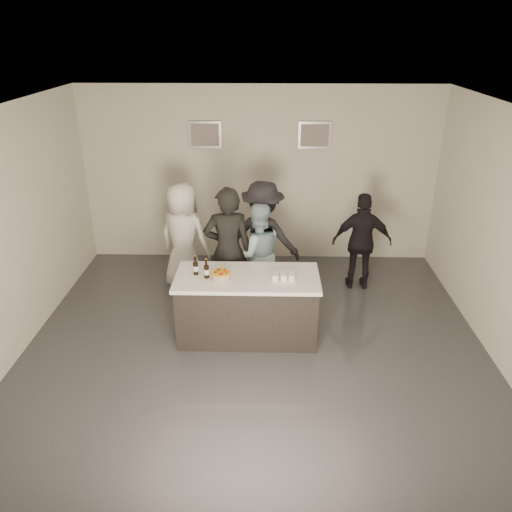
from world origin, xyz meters
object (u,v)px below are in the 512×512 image
cake (221,276)px  person_main_black (228,251)px  bar_counter (247,306)px  person_main_blue (257,254)px  person_guest_left (184,237)px  beer_bottle_a (196,265)px  beer_bottle_b (206,269)px  person_guest_right (362,242)px  person_guest_back (263,238)px

cake → person_main_black: size_ratio=0.13×
bar_counter → cake: cake is taller
person_main_blue → person_guest_left: bearing=-34.9°
beer_bottle_a → beer_bottle_b: size_ratio=1.00×
person_main_blue → person_guest_right: size_ratio=1.00×
beer_bottle_b → person_main_black: size_ratio=0.14×
person_guest_right → beer_bottle_a: bearing=32.9°
beer_bottle_b → person_guest_back: bearing=63.3°
cake → person_main_blue: 1.13m
beer_bottle_a → person_guest_left: 1.41m
cake → person_main_blue: size_ratio=0.16×
beer_bottle_a → person_main_blue: bearing=49.7°
bar_counter → person_main_black: bearing=112.8°
person_main_blue → person_main_black: bearing=15.4°
beer_bottle_a → person_guest_right: size_ratio=0.17×
person_guest_back → bar_counter: bearing=96.9°
bar_counter → person_guest_back: size_ratio=1.05×
beer_bottle_a → person_guest_right: (2.39, 1.41, -0.25)m
beer_bottle_b → person_guest_right: bearing=33.8°
person_guest_back → beer_bottle_a: bearing=71.5°
beer_bottle_b → person_guest_back: person_guest_back is taller
person_main_black → cake: bearing=81.2°
person_main_blue → person_guest_left: (-1.15, 0.43, 0.07)m
bar_counter → beer_bottle_b: size_ratio=7.15×
person_guest_left → cake: bearing=139.6°
person_guest_left → beer_bottle_b: bearing=133.6°
bar_counter → person_main_black: (-0.30, 0.72, 0.49)m
person_guest_right → person_main_black: bearing=22.2°
beer_bottle_b → person_guest_right: person_guest_right is taller
person_main_blue → person_guest_back: (0.07, 0.38, 0.10)m
beer_bottle_a → person_guest_back: bearing=56.7°
beer_bottle_a → person_guest_left: (-0.37, 1.34, -0.18)m
bar_counter → beer_bottle_b: beer_bottle_b is taller
bar_counter → person_main_black: size_ratio=0.99×
person_main_blue → cake: bearing=52.3°
beer_bottle_b → person_guest_left: person_guest_left is taller
bar_counter → cake: (-0.33, -0.07, 0.49)m
beer_bottle_b → person_guest_right: size_ratio=0.17×
cake → person_guest_left: 1.62m
beer_bottle_b → cake: bearing=-4.4°
beer_bottle_a → person_main_black: size_ratio=0.14×
beer_bottle_a → person_main_blue: person_main_blue is taller
person_guest_right → person_main_blue: bearing=19.4°
cake → person_main_blue: (0.44, 1.02, -0.16)m
bar_counter → person_guest_left: (-1.04, 1.38, 0.40)m
cake → person_guest_right: bearing=36.4°
cake → person_main_black: person_main_black is taller
cake → beer_bottle_a: (-0.34, 0.11, 0.09)m
person_guest_back → person_guest_left: bearing=12.3°
person_main_black → person_guest_right: 2.16m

